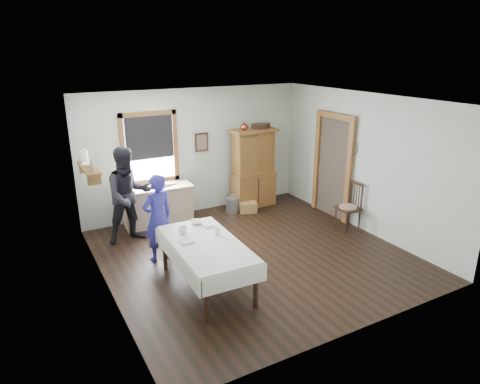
# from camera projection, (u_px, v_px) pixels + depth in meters

# --- Properties ---
(room) EXTENTS (5.01, 5.01, 2.70)m
(room) POSITION_uv_depth(u_px,v_px,m) (254.00, 182.00, 7.15)
(room) COLOR black
(room) RESTS_ON ground
(window) EXTENTS (1.18, 0.07, 1.48)m
(window) POSITION_uv_depth(u_px,v_px,m) (150.00, 145.00, 8.65)
(window) COLOR white
(window) RESTS_ON room
(doorway) EXTENTS (0.09, 1.14, 2.22)m
(doorway) POSITION_uv_depth(u_px,v_px,m) (333.00, 163.00, 9.04)
(doorway) COLOR #443B30
(doorway) RESTS_ON room
(wall_shelf) EXTENTS (0.24, 1.00, 0.44)m
(wall_shelf) POSITION_uv_depth(u_px,v_px,m) (88.00, 166.00, 7.27)
(wall_shelf) COLOR brown
(wall_shelf) RESTS_ON room
(framed_picture) EXTENTS (0.30, 0.04, 0.40)m
(framed_picture) POSITION_uv_depth(u_px,v_px,m) (202.00, 142.00, 9.20)
(framed_picture) COLOR #351D12
(framed_picture) RESTS_ON room
(rug_beater) EXTENTS (0.01, 0.27, 0.27)m
(rug_beater) POSITION_uv_depth(u_px,v_px,m) (353.00, 142.00, 8.41)
(rug_beater) COLOR black
(rug_beater) RESTS_ON room
(work_counter) EXTENTS (1.45, 0.62, 0.81)m
(work_counter) POSITION_uv_depth(u_px,v_px,m) (158.00, 205.00, 8.79)
(work_counter) COLOR tan
(work_counter) RESTS_ON room
(china_hutch) EXTENTS (1.06, 0.52, 1.78)m
(china_hutch) POSITION_uv_depth(u_px,v_px,m) (254.00, 168.00, 9.68)
(china_hutch) COLOR brown
(china_hutch) RESTS_ON room
(dining_table) EXTENTS (1.05, 1.91, 0.75)m
(dining_table) POSITION_uv_depth(u_px,v_px,m) (207.00, 265.00, 6.44)
(dining_table) COLOR silver
(dining_table) RESTS_ON room
(spindle_chair) EXTENTS (0.46, 0.46, 0.97)m
(spindle_chair) POSITION_uv_depth(u_px,v_px,m) (348.00, 206.00, 8.52)
(spindle_chair) COLOR #351D12
(spindle_chair) RESTS_ON room
(pail) EXTENTS (0.35, 0.35, 0.33)m
(pail) POSITION_uv_depth(u_px,v_px,m) (232.00, 205.00, 9.51)
(pail) COLOR #9899A0
(pail) RESTS_ON room
(wicker_basket) EXTENTS (0.44, 0.37, 0.22)m
(wicker_basket) POSITION_uv_depth(u_px,v_px,m) (248.00, 207.00, 9.52)
(wicker_basket) COLOR olive
(wicker_basket) RESTS_ON room
(woman_blue) EXTENTS (0.58, 0.46, 1.41)m
(woman_blue) POSITION_uv_depth(u_px,v_px,m) (158.00, 221.00, 7.21)
(woman_blue) COLOR navy
(woman_blue) RESTS_ON room
(figure_dark) EXTENTS (0.85, 0.68, 1.67)m
(figure_dark) POSITION_uv_depth(u_px,v_px,m) (129.00, 199.00, 7.89)
(figure_dark) COLOR black
(figure_dark) RESTS_ON room
(table_cup_a) EXTENTS (0.16, 0.16, 0.11)m
(table_cup_a) POSITION_uv_depth(u_px,v_px,m) (183.00, 230.00, 6.62)
(table_cup_a) COLOR white
(table_cup_a) RESTS_ON dining_table
(table_cup_b) EXTENTS (0.13, 0.13, 0.10)m
(table_cup_b) POSITION_uv_depth(u_px,v_px,m) (217.00, 231.00, 6.58)
(table_cup_b) COLOR white
(table_cup_b) RESTS_ON dining_table
(table_bowl) EXTENTS (0.30, 0.30, 0.06)m
(table_bowl) POSITION_uv_depth(u_px,v_px,m) (196.00, 222.00, 6.99)
(table_bowl) COLOR white
(table_bowl) RESTS_ON dining_table
(counter_book) EXTENTS (0.20, 0.25, 0.02)m
(counter_book) POSITION_uv_depth(u_px,v_px,m) (167.00, 184.00, 8.82)
(counter_book) COLOR brown
(counter_book) RESTS_ON work_counter
(counter_bowl) EXTENTS (0.22, 0.22, 0.06)m
(counter_bowl) POSITION_uv_depth(u_px,v_px,m) (166.00, 184.00, 8.72)
(counter_bowl) COLOR white
(counter_bowl) RESTS_ON work_counter
(shelf_bowl) EXTENTS (0.22, 0.22, 0.05)m
(shelf_bowl) POSITION_uv_depth(u_px,v_px,m) (88.00, 164.00, 7.27)
(shelf_bowl) COLOR white
(shelf_bowl) RESTS_ON wall_shelf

